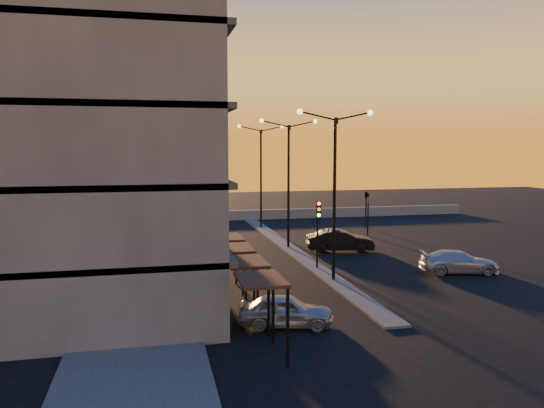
{
  "coord_description": "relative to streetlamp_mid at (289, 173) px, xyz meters",
  "views": [
    {
      "loc": [
        -9.8,
        -27.49,
        7.46
      ],
      "look_at": [
        -1.82,
        7.45,
        3.62
      ],
      "focal_mm": 35.0,
      "sensor_mm": 36.0,
      "label": 1
    }
  ],
  "objects": [
    {
      "name": "streetlamp_far",
      "position": [
        0.0,
        10.0,
        0.0
      ],
      "size": [
        4.32,
        0.32,
        9.51
      ],
      "color": "black",
      "rests_on": "ground"
    },
    {
      "name": "car_wagon",
      "position": [
        8.0,
        -9.71,
        -4.93
      ],
      "size": [
        4.89,
        2.88,
        1.33
      ],
      "primitive_type": "imported",
      "rotation": [
        0.0,
        0.0,
        1.33
      ],
      "color": "silver",
      "rests_on": "ground"
    },
    {
      "name": "traffic_light_main",
      "position": [
        0.0,
        -7.13,
        -2.7
      ],
      "size": [
        0.28,
        0.44,
        4.25
      ],
      "color": "black",
      "rests_on": "ground"
    },
    {
      "name": "building",
      "position": [
        -14.0,
        -9.97,
        6.32
      ],
      "size": [
        14.35,
        17.08,
        25.0
      ],
      "color": "#646058",
      "rests_on": "ground"
    },
    {
      "name": "parapet",
      "position": [
        2.0,
        16.0,
        -5.09
      ],
      "size": [
        44.0,
        0.5,
        1.0
      ],
      "primitive_type": "cube",
      "color": "slate",
      "rests_on": "ground"
    },
    {
      "name": "signal_east_b",
      "position": [
        9.5,
        8.0,
        -2.49
      ],
      "size": [
        0.42,
        1.99,
        3.6
      ],
      "color": "black",
      "rests_on": "ground"
    },
    {
      "name": "car_sedan",
      "position": [
        3.34,
        -1.92,
        -4.81
      ],
      "size": [
        5.0,
        2.52,
        1.57
      ],
      "primitive_type": "imported",
      "rotation": [
        0.0,
        0.0,
        1.38
      ],
      "color": "black",
      "rests_on": "ground"
    },
    {
      "name": "median",
      "position": [
        0.0,
        0.0,
        -5.53
      ],
      "size": [
        1.2,
        36.0,
        0.12
      ],
      "primitive_type": "cube",
      "color": "#4C4C4A",
      "rests_on": "ground"
    },
    {
      "name": "ground",
      "position": [
        0.0,
        -10.0,
        -5.59
      ],
      "size": [
        120.0,
        120.0,
        0.0
      ],
      "primitive_type": "plane",
      "color": "black",
      "rests_on": "ground"
    },
    {
      "name": "sidewalk_west",
      "position": [
        -10.5,
        -6.0,
        -5.53
      ],
      "size": [
        5.0,
        40.0,
        0.12
      ],
      "primitive_type": "cube",
      "color": "#4C4C4A",
      "rests_on": "ground"
    },
    {
      "name": "signal_east_a",
      "position": [
        8.0,
        4.0,
        -3.66
      ],
      "size": [
        0.13,
        0.16,
        3.6
      ],
      "color": "black",
      "rests_on": "ground"
    },
    {
      "name": "car_hatchback",
      "position": [
        -4.44,
        -16.62,
        -4.92
      ],
      "size": [
        4.24,
        2.53,
        1.35
      ],
      "primitive_type": "imported",
      "rotation": [
        0.0,
        0.0,
        1.32
      ],
      "color": "#A9ADB1",
      "rests_on": "ground"
    },
    {
      "name": "streetlamp_near",
      "position": [
        0.0,
        -10.0,
        0.0
      ],
      "size": [
        4.32,
        0.32,
        9.51
      ],
      "color": "black",
      "rests_on": "ground"
    },
    {
      "name": "streetlamp_mid",
      "position": [
        0.0,
        0.0,
        0.0
      ],
      "size": [
        4.32,
        0.32,
        9.51
      ],
      "color": "black",
      "rests_on": "ground"
    }
  ]
}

